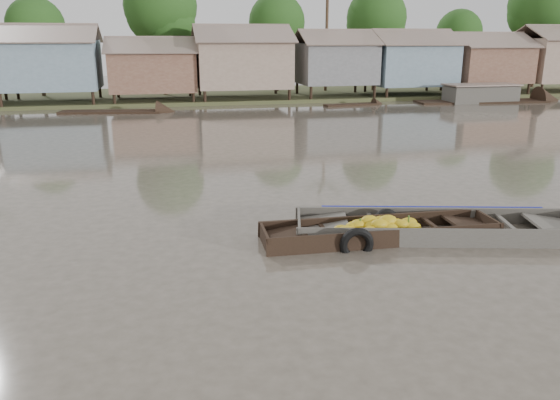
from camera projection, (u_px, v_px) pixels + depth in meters
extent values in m
plane|color=#4B453A|center=(329.00, 252.00, 11.85)|extent=(120.00, 120.00, 0.00)
cube|color=#384723|center=(205.00, 97.00, 42.76)|extent=(120.00, 12.00, 0.50)
cube|color=slate|center=(50.00, 65.00, 36.58)|extent=(6.20, 5.20, 3.20)
cube|color=brown|center=(42.00, 33.00, 34.67)|extent=(6.60, 3.02, 1.28)
cube|color=brown|center=(50.00, 33.00, 37.30)|extent=(6.60, 3.02, 1.28)
cube|color=brown|center=(153.00, 71.00, 38.08)|extent=(5.80, 4.60, 2.70)
cube|color=brown|center=(151.00, 45.00, 36.40)|extent=(6.20, 2.67, 1.14)
cube|color=brown|center=(151.00, 44.00, 38.73)|extent=(6.20, 2.67, 1.14)
cube|color=gray|center=(242.00, 64.00, 39.23)|extent=(6.50, 5.30, 3.30)
cube|color=brown|center=(245.00, 33.00, 37.29)|extent=(6.90, 3.08, 1.31)
cube|color=brown|center=(239.00, 33.00, 39.97)|extent=(6.90, 3.08, 1.31)
cube|color=slate|center=(335.00, 64.00, 40.66)|extent=(5.40, 4.70, 2.90)
cube|color=brown|center=(341.00, 37.00, 38.93)|extent=(5.80, 2.73, 1.17)
cube|color=brown|center=(331.00, 37.00, 41.31)|extent=(5.80, 2.73, 1.17)
cube|color=slate|center=(410.00, 64.00, 41.91)|extent=(6.00, 5.00, 3.10)
cube|color=brown|center=(420.00, 37.00, 40.07)|extent=(6.40, 2.90, 1.24)
cube|color=brown|center=(404.00, 37.00, 42.60)|extent=(6.40, 2.90, 1.24)
cube|color=brown|center=(486.00, 64.00, 43.24)|extent=(5.70, 4.90, 2.80)
cube|color=brown|center=(498.00, 40.00, 41.47)|extent=(6.10, 2.85, 1.21)
cube|color=brown|center=(479.00, 40.00, 43.95)|extent=(6.10, 2.85, 1.21)
cube|color=gray|center=(558.00, 60.00, 44.48)|extent=(6.30, 5.10, 3.40)
cube|color=brown|center=(550.00, 33.00, 45.16)|extent=(6.70, 2.96, 1.26)
cylinder|color=#473323|center=(40.00, 66.00, 40.56)|extent=(0.28, 0.28, 4.90)
sphere|color=#1D3E13|center=(36.00, 26.00, 39.76)|extent=(4.20, 4.20, 4.20)
cylinder|color=#473323|center=(163.00, 56.00, 41.25)|extent=(0.28, 0.28, 6.30)
sphere|color=#1D3E13|center=(160.00, 5.00, 40.22)|extent=(5.40, 5.40, 5.40)
cylinder|color=#473323|center=(277.00, 61.00, 44.16)|extent=(0.28, 0.28, 5.25)
sphere|color=#1D3E13|center=(277.00, 22.00, 43.30)|extent=(4.50, 4.50, 4.50)
cylinder|color=#473323|center=(375.00, 59.00, 44.79)|extent=(0.28, 0.28, 5.60)
sphere|color=#1D3E13|center=(376.00, 18.00, 43.88)|extent=(4.80, 4.80, 4.80)
cylinder|color=#473323|center=(456.00, 64.00, 47.50)|extent=(0.28, 0.28, 4.55)
sphere|color=#1D3E13|center=(459.00, 33.00, 46.76)|extent=(3.90, 3.90, 3.90)
cylinder|color=#473323|center=(536.00, 51.00, 47.68)|extent=(0.28, 0.28, 6.65)
sphere|color=#1D3E13|center=(542.00, 5.00, 46.60)|extent=(5.70, 5.70, 5.70)
cylinder|color=#473323|center=(326.00, 43.00, 44.11)|extent=(0.24, 0.24, 8.00)
cube|color=black|center=(379.00, 241.00, 12.68)|extent=(5.44, 1.19, 0.08)
cube|color=black|center=(371.00, 224.00, 13.17)|extent=(5.53, 0.30, 0.51)
cube|color=black|center=(389.00, 242.00, 12.06)|extent=(5.53, 0.30, 0.51)
cube|color=black|center=(487.00, 226.00, 13.09)|extent=(0.09, 1.20, 0.48)
cube|color=black|center=(469.00, 224.00, 12.99)|extent=(0.97, 1.06, 0.19)
cube|color=black|center=(265.00, 240.00, 12.14)|extent=(0.09, 1.20, 0.48)
cube|color=black|center=(285.00, 236.00, 12.21)|extent=(0.97, 1.06, 0.19)
cube|color=black|center=(326.00, 232.00, 12.36)|extent=(0.13, 1.16, 0.05)
cube|color=black|center=(432.00, 225.00, 12.82)|extent=(0.13, 1.16, 0.05)
ellipsoid|color=gold|center=(379.00, 224.00, 12.39)|extent=(0.43, 0.30, 0.26)
ellipsoid|color=gold|center=(385.00, 223.00, 12.95)|extent=(0.39, 0.28, 0.24)
ellipsoid|color=gold|center=(376.00, 223.00, 12.67)|extent=(0.43, 0.30, 0.26)
ellipsoid|color=gold|center=(413.00, 227.00, 12.58)|extent=(0.42, 0.29, 0.25)
ellipsoid|color=gold|center=(389.00, 235.00, 12.31)|extent=(0.36, 0.26, 0.22)
ellipsoid|color=gold|center=(385.00, 226.00, 12.48)|extent=(0.40, 0.29, 0.24)
ellipsoid|color=gold|center=(341.00, 230.00, 12.55)|extent=(0.41, 0.29, 0.25)
ellipsoid|color=gold|center=(424.00, 234.00, 12.45)|extent=(0.38, 0.27, 0.23)
ellipsoid|color=gold|center=(388.00, 221.00, 12.53)|extent=(0.46, 0.33, 0.28)
ellipsoid|color=gold|center=(352.00, 234.00, 12.29)|extent=(0.45, 0.32, 0.27)
ellipsoid|color=gold|center=(396.00, 224.00, 12.57)|extent=(0.41, 0.29, 0.25)
ellipsoid|color=gold|center=(373.00, 226.00, 12.45)|extent=(0.42, 0.30, 0.25)
ellipsoid|color=gold|center=(408.00, 223.00, 12.92)|extent=(0.44, 0.31, 0.27)
ellipsoid|color=gold|center=(390.00, 228.00, 12.43)|extent=(0.39, 0.28, 0.24)
ellipsoid|color=gold|center=(386.00, 223.00, 12.99)|extent=(0.37, 0.27, 0.23)
ellipsoid|color=gold|center=(359.00, 225.00, 12.52)|extent=(0.45, 0.32, 0.27)
ellipsoid|color=gold|center=(365.00, 222.00, 12.79)|extent=(0.36, 0.25, 0.22)
ellipsoid|color=gold|center=(355.00, 237.00, 12.21)|extent=(0.44, 0.31, 0.27)
ellipsoid|color=gold|center=(349.00, 240.00, 12.16)|extent=(0.36, 0.25, 0.22)
ellipsoid|color=gold|center=(369.00, 221.00, 12.54)|extent=(0.43, 0.30, 0.26)
ellipsoid|color=gold|center=(380.00, 220.00, 12.63)|extent=(0.34, 0.24, 0.21)
ellipsoid|color=gold|center=(369.00, 224.00, 12.64)|extent=(0.40, 0.28, 0.24)
ellipsoid|color=gold|center=(370.00, 231.00, 12.27)|extent=(0.35, 0.25, 0.21)
ellipsoid|color=gold|center=(401.00, 224.00, 12.96)|extent=(0.39, 0.28, 0.24)
ellipsoid|color=gold|center=(402.00, 224.00, 12.48)|extent=(0.35, 0.25, 0.21)
ellipsoid|color=gold|center=(357.00, 237.00, 12.22)|extent=(0.44, 0.31, 0.26)
ellipsoid|color=gold|center=(371.00, 223.00, 12.72)|extent=(0.40, 0.28, 0.24)
ellipsoid|color=gold|center=(371.00, 224.00, 12.78)|extent=(0.37, 0.26, 0.22)
ellipsoid|color=gold|center=(357.00, 233.00, 12.29)|extent=(0.40, 0.28, 0.24)
ellipsoid|color=gold|center=(343.00, 235.00, 12.41)|extent=(0.35, 0.25, 0.21)
ellipsoid|color=gold|center=(346.00, 231.00, 12.41)|extent=(0.45, 0.32, 0.27)
ellipsoid|color=gold|center=(353.00, 226.00, 12.51)|extent=(0.39, 0.27, 0.23)
cylinder|color=#3F6626|center=(360.00, 222.00, 12.45)|extent=(0.04, 0.04, 0.18)
cylinder|color=#3F6626|center=(389.00, 221.00, 12.57)|extent=(0.04, 0.04, 0.18)
cylinder|color=#3F6626|center=(409.00, 219.00, 12.66)|extent=(0.04, 0.04, 0.18)
torus|color=black|center=(386.00, 222.00, 13.31)|extent=(0.68, 0.20, 0.67)
torus|color=black|center=(357.00, 244.00, 11.85)|extent=(0.78, 0.20, 0.78)
cube|color=#443F39|center=(439.00, 238.00, 12.92)|extent=(6.80, 2.93, 0.08)
cube|color=#443F39|center=(431.00, 217.00, 13.64)|extent=(6.64, 1.72, 0.54)
cube|color=#443F39|center=(449.00, 241.00, 12.08)|extent=(6.64, 1.72, 0.54)
cube|color=#443F39|center=(557.00, 227.00, 12.78)|extent=(1.45, 1.66, 0.22)
cube|color=#443F39|center=(299.00, 227.00, 12.92)|extent=(0.44, 1.63, 0.51)
cube|color=#443F39|center=(323.00, 225.00, 12.89)|extent=(1.45, 1.66, 0.22)
cube|color=#443F39|center=(372.00, 224.00, 12.86)|extent=(0.47, 1.57, 0.05)
cube|color=#443F39|center=(508.00, 224.00, 12.79)|extent=(0.47, 1.57, 0.05)
cube|color=#665E54|center=(439.00, 236.00, 12.91)|extent=(5.22, 2.44, 0.02)
cube|color=navy|center=(431.00, 209.00, 13.63)|extent=(5.36, 1.35, 0.13)
torus|color=olive|center=(554.00, 240.00, 12.60)|extent=(0.38, 0.38, 0.05)
torus|color=olive|center=(554.00, 239.00, 12.59)|extent=(0.31, 0.31, 0.05)
cube|color=black|center=(351.00, 106.00, 37.25)|extent=(3.86, 1.28, 0.35)
cube|color=black|center=(111.00, 114.00, 33.72)|extent=(6.32, 2.34, 0.35)
cube|color=black|center=(481.00, 103.00, 39.13)|extent=(9.55, 2.79, 0.35)
cube|color=black|center=(481.00, 95.00, 38.96)|extent=(5.00, 2.00, 1.20)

